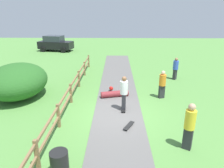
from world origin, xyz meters
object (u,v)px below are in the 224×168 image
Objects in this scene: skater_fallen at (114,93)px; parked_car_black at (55,43)px; skater_riding at (124,92)px; bystander_yellow at (190,124)px; trash_bin at (60,165)px; bystander_blue at (176,68)px; bystander_orange at (162,83)px; skateboard_loose at (129,126)px; bush_large at (17,81)px.

parked_car_black reaches higher than skater_fallen.
parked_car_black is at bearing 116.29° from skater_riding.
skater_riding is at bearing 125.94° from bystander_yellow.
bystander_blue reaches higher than trash_bin.
bystander_blue is at bearing 64.18° from bystander_orange.
skateboard_loose is at bearing 51.96° from trash_bin.
bystander_blue is (6.06, 9.72, 0.45)m from trash_bin.
bystander_blue is (1.69, 3.50, -0.01)m from bystander_orange.
skateboard_loose is (0.18, -1.66, -0.94)m from skater_riding.
bystander_orange is at bearing -115.82° from bystander_blue.
skater_fallen is (-0.50, 1.78, -0.83)m from skater_riding.
bystander_orange is 3.89m from bystander_blue.
skater_fallen is 1.01× the size of bystander_orange.
skater_riding is at bearing -144.00° from bystander_orange.
bush_large is 8.42m from bystander_orange.
bystander_yellow is (2.07, -1.43, 0.93)m from skateboard_loose.
bystander_orange is (2.09, 3.31, 0.82)m from skateboard_loose.
skater_fallen is 5.65m from bystander_yellow.
bystander_orange is at bearing 36.00° from skater_riding.
skater_riding reaches higher than skateboard_loose.
bystander_yellow is at bearing -34.75° from skateboard_loose.
parked_car_black reaches higher than skater_riding.
parked_car_black is at bearing 105.97° from trash_bin.
skater_riding is 3.83m from bystander_yellow.
parked_car_black is at bearing 117.96° from bystander_yellow.
bystander_orange is 1.01× the size of bystander_blue.
bystander_blue is at bearing 58.06° from trash_bin.
bystander_orange is (2.27, 1.65, -0.12)m from skater_riding.
trash_bin reaches higher than skateboard_loose.
parked_car_black is (-10.32, 19.45, -0.06)m from bystander_yellow.
bush_large is 0.90× the size of parked_car_black.
bush_large is 2.40× the size of bystander_orange.
skater_riding is (6.15, -1.63, 0.03)m from bush_large.
bush_large is at bearing 165.13° from skater_riding.
trash_bin is at bearing -104.14° from skater_fallen.
skateboard_loose is 19.84m from parked_car_black.
parked_car_black is at bearing 137.06° from bystander_blue.
bush_large reaches higher than skater_fallen.
bystander_orange is at bearing 0.12° from bush_large.
skateboard_loose is at bearing -119.06° from bystander_blue.
skater_fallen is at bearing 1.45° from bush_large.
trash_bin is 0.54× the size of skater_fallen.
skater_riding is 1.92m from skateboard_loose.
bush_large is at bearing 150.60° from bystander_yellow.
trash_bin is at bearing -125.07° from bystander_orange.
bush_large reaches higher than bystander_yellow.
trash_bin is 3.71m from skateboard_loose.
bystander_blue is at bearing 78.23° from bystander_yellow.
trash_bin is at bearing -114.62° from skater_riding.
bystander_orange is (0.03, 4.75, -0.11)m from bystander_yellow.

